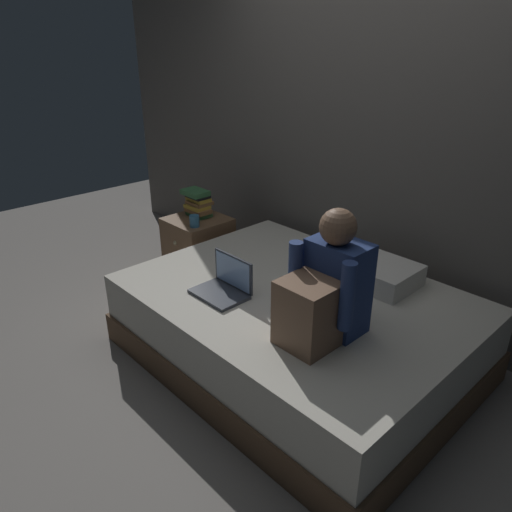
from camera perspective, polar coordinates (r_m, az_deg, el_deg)
name	(u,v)px	position (r m, az deg, el deg)	size (l,w,h in m)	color
ground_plane	(238,364)	(3.06, -2.18, -12.62)	(8.00, 8.00, 0.00)	gray
wall_back	(371,119)	(3.38, 13.45, 15.47)	(5.60, 0.10, 2.70)	#605B56
bed	(295,326)	(2.98, 4.70, -8.29)	(2.00, 1.50, 0.47)	brown
nightstand	(199,249)	(3.97, -6.81, 0.88)	(0.44, 0.46, 0.52)	brown
person_sitting	(326,290)	(2.37, 8.29, -4.03)	(0.39, 0.44, 0.66)	navy
laptop	(225,285)	(2.82, -3.72, -3.43)	(0.32, 0.23, 0.22)	#333842
pillow	(370,270)	(3.05, 13.37, -1.58)	(0.56, 0.36, 0.13)	silver
book_stack	(198,203)	(3.90, -6.92, 6.27)	(0.24, 0.18, 0.22)	#387042
mug	(194,221)	(3.69, -7.31, 4.13)	(0.08, 0.08, 0.09)	teal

